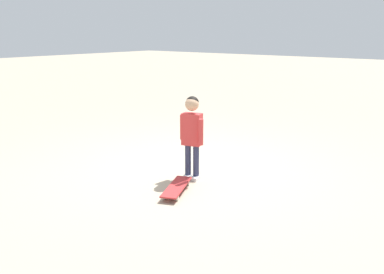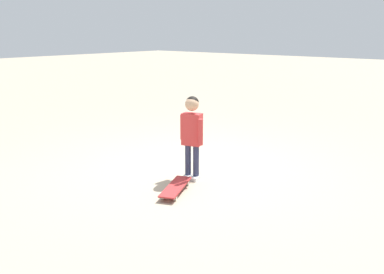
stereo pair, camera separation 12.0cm
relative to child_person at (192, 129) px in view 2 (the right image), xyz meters
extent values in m
plane|color=tan|center=(0.35, -0.34, -0.66)|extent=(50.00, 50.00, 0.00)
cylinder|color=#2D3351|center=(-0.05, -0.02, -0.42)|extent=(0.08, 0.08, 0.42)
cube|color=white|center=(-0.06, 0.01, -0.63)|extent=(0.12, 0.17, 0.05)
cylinder|color=#2D3351|center=(0.05, 0.01, -0.42)|extent=(0.08, 0.08, 0.42)
cube|color=white|center=(0.04, 0.04, -0.63)|extent=(0.12, 0.17, 0.05)
cube|color=#D13838|center=(0.00, 0.00, -0.01)|extent=(0.27, 0.20, 0.40)
cylinder|color=#D13838|center=(-0.18, 0.05, -0.01)|extent=(0.06, 0.06, 0.32)
cylinder|color=#D13838|center=(0.17, -0.01, -0.01)|extent=(0.06, 0.06, 0.32)
sphere|color=tan|center=(0.00, 0.00, 0.31)|extent=(0.17, 0.17, 0.17)
sphere|color=black|center=(0.00, -0.01, 0.32)|extent=(0.16, 0.16, 0.16)
cube|color=#B22D2D|center=(-0.14, 0.46, -0.59)|extent=(0.46, 0.71, 0.02)
cube|color=#B7B7BC|center=(-0.24, 0.69, -0.61)|extent=(0.11, 0.07, 0.02)
cube|color=#B7B7BC|center=(-0.04, 0.24, -0.61)|extent=(0.11, 0.07, 0.02)
cylinder|color=beige|center=(-0.31, 0.66, -0.63)|extent=(0.05, 0.06, 0.06)
cylinder|color=beige|center=(-0.17, 0.72, -0.63)|extent=(0.05, 0.06, 0.06)
cylinder|color=beige|center=(-0.11, 0.21, -0.63)|extent=(0.05, 0.06, 0.06)
cylinder|color=beige|center=(0.03, 0.27, -0.63)|extent=(0.05, 0.06, 0.06)
camera|label=1|loc=(-3.09, 3.89, 1.17)|focal=38.60mm
camera|label=2|loc=(-3.18, 3.82, 1.17)|focal=38.60mm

